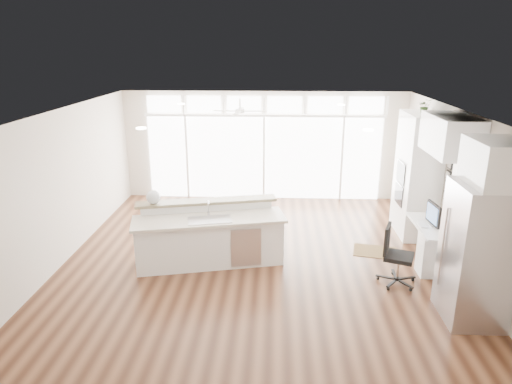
{
  "coord_description": "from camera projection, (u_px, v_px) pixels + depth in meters",
  "views": [
    {
      "loc": [
        0.31,
        -7.23,
        3.75
      ],
      "look_at": [
        -0.05,
        0.6,
        1.23
      ],
      "focal_mm": 32.0,
      "sensor_mm": 36.0,
      "label": 1
    }
  ],
  "objects": [
    {
      "name": "floor",
      "position": [
        257.0,
        269.0,
        8.04
      ],
      "size": [
        7.0,
        8.0,
        0.02
      ],
      "primitive_type": "cube",
      "color": "#3C2012",
      "rests_on": "ground"
    },
    {
      "name": "ceiling",
      "position": [
        257.0,
        115.0,
        7.21
      ],
      "size": [
        7.0,
        8.0,
        0.02
      ],
      "primitive_type": "cube",
      "color": "white",
      "rests_on": "wall_back"
    },
    {
      "name": "wall_back",
      "position": [
        264.0,
        146.0,
        11.43
      ],
      "size": [
        7.0,
        0.04,
        2.7
      ],
      "primitive_type": "cube",
      "color": "beige",
      "rests_on": "floor"
    },
    {
      "name": "wall_front",
      "position": [
        236.0,
        346.0,
        3.82
      ],
      "size": [
        7.0,
        0.04,
        2.7
      ],
      "primitive_type": "cube",
      "color": "beige",
      "rests_on": "floor"
    },
    {
      "name": "wall_left",
      "position": [
        52.0,
        193.0,
        7.78
      ],
      "size": [
        0.04,
        8.0,
        2.7
      ],
      "primitive_type": "cube",
      "color": "beige",
      "rests_on": "floor"
    },
    {
      "name": "wall_right",
      "position": [
        470.0,
        199.0,
        7.47
      ],
      "size": [
        0.04,
        8.0,
        2.7
      ],
      "primitive_type": "cube",
      "color": "beige",
      "rests_on": "floor"
    },
    {
      "name": "glass_wall",
      "position": [
        264.0,
        158.0,
        11.46
      ],
      "size": [
        5.8,
        0.06,
        2.08
      ],
      "primitive_type": "cube",
      "color": "white",
      "rests_on": "wall_back"
    },
    {
      "name": "transom_row",
      "position": [
        264.0,
        105.0,
        11.05
      ],
      "size": [
        5.9,
        0.06,
        0.4
      ],
      "primitive_type": "cube",
      "color": "white",
      "rests_on": "wall_back"
    },
    {
      "name": "desk_window",
      "position": [
        462.0,
        182.0,
        7.7
      ],
      "size": [
        0.04,
        0.85,
        0.85
      ],
      "primitive_type": "cube",
      "color": "silver",
      "rests_on": "wall_right"
    },
    {
      "name": "ceiling_fan",
      "position": [
        240.0,
        106.0,
        9.96
      ],
      "size": [
        1.16,
        1.16,
        0.32
      ],
      "primitive_type": "cube",
      "color": "white",
      "rests_on": "ceiling"
    },
    {
      "name": "recessed_lights",
      "position": [
        258.0,
        115.0,
        7.41
      ],
      "size": [
        3.4,
        3.0,
        0.02
      ],
      "primitive_type": "cube",
      "color": "silver",
      "rests_on": "ceiling"
    },
    {
      "name": "oven_cabinet",
      "position": [
        417.0,
        175.0,
        9.23
      ],
      "size": [
        0.64,
        1.2,
        2.5
      ],
      "primitive_type": "cube",
      "color": "white",
      "rests_on": "floor"
    },
    {
      "name": "desk_nook",
      "position": [
        434.0,
        245.0,
        8.07
      ],
      "size": [
        0.72,
        1.3,
        0.76
      ],
      "primitive_type": "cube",
      "color": "white",
      "rests_on": "floor"
    },
    {
      "name": "upper_cabinets",
      "position": [
        451.0,
        135.0,
        7.46
      ],
      "size": [
        0.64,
        1.3,
        0.64
      ],
      "primitive_type": "cube",
      "color": "white",
      "rests_on": "wall_right"
    },
    {
      "name": "refrigerator",
      "position": [
        477.0,
        254.0,
        6.31
      ],
      "size": [
        0.76,
        0.9,
        2.0
      ],
      "primitive_type": "cube",
      "color": "silver",
      "rests_on": "floor"
    },
    {
      "name": "fridge_cabinet",
      "position": [
        496.0,
        163.0,
        5.91
      ],
      "size": [
        0.64,
        0.9,
        0.6
      ],
      "primitive_type": "cube",
      "color": "white",
      "rests_on": "wall_right"
    },
    {
      "name": "framed_photos",
      "position": [
        448.0,
        180.0,
        8.33
      ],
      "size": [
        0.06,
        0.22,
        0.8
      ],
      "primitive_type": "cube",
      "color": "black",
      "rests_on": "wall_right"
    },
    {
      "name": "kitchen_island",
      "position": [
        210.0,
        236.0,
        8.09
      ],
      "size": [
        2.82,
        1.57,
        1.06
      ],
      "primitive_type": "cube",
      "rotation": [
        0.0,
        0.0,
        0.22
      ],
      "color": "white",
      "rests_on": "floor"
    },
    {
      "name": "rug",
      "position": [
        375.0,
        251.0,
        8.7
      ],
      "size": [
        0.91,
        0.73,
        0.01
      ],
      "primitive_type": "cube",
      "rotation": [
        0.0,
        0.0,
        -0.21
      ],
      "color": "#382511",
      "rests_on": "floor"
    },
    {
      "name": "office_chair",
      "position": [
        399.0,
        256.0,
        7.39
      ],
      "size": [
        0.65,
        0.62,
        0.99
      ],
      "primitive_type": "cube",
      "rotation": [
        0.0,
        0.0,
        -0.36
      ],
      "color": "black",
      "rests_on": "floor"
    },
    {
      "name": "fishbowl",
      "position": [
        153.0,
        197.0,
        8.1
      ],
      "size": [
        0.29,
        0.29,
        0.25
      ],
      "primitive_type": "sphere",
      "rotation": [
        0.0,
        0.0,
        0.17
      ],
      "color": "white",
      "rests_on": "kitchen_island"
    },
    {
      "name": "monitor",
      "position": [
        434.0,
        214.0,
        7.89
      ],
      "size": [
        0.13,
        0.51,
        0.42
      ],
      "primitive_type": "cube",
      "rotation": [
        0.0,
        0.0,
        0.09
      ],
      "color": "black",
      "rests_on": "desk_nook"
    },
    {
      "name": "keyboard",
      "position": [
        422.0,
        225.0,
        7.96
      ],
      "size": [
        0.12,
        0.3,
        0.01
      ],
      "primitive_type": "cube",
      "rotation": [
        0.0,
        0.0,
        -0.03
      ],
      "color": "silver",
      "rests_on": "desk_nook"
    },
    {
      "name": "potted_plant",
      "position": [
        425.0,
        108.0,
        8.81
      ],
      "size": [
        0.27,
        0.3,
        0.21
      ],
      "primitive_type": "imported",
      "rotation": [
        0.0,
        0.0,
        -0.1
      ],
      "color": "#355A26",
      "rests_on": "oven_cabinet"
    }
  ]
}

